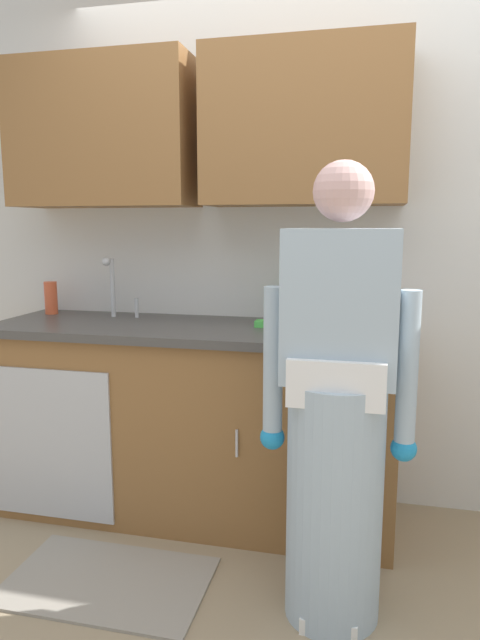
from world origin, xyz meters
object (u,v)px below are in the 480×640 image
Objects in this scene: person_at_sink at (336,433)px; bottle_soap at (288,299)px; sink at (108,324)px; bottle_cleaner_spray at (372,305)px; bottle_dish_liquid at (51,298)px; sponge at (267,324)px; cup_by_sink at (337,314)px.

person_at_sink is 0.91m from bottle_soap.
sink reaches higher than bottle_cleaner_spray.
bottle_dish_liquid is 0.73× the size of bottle_soap.
person_at_sink is 9.37× the size of bottle_dish_liquid.
bottle_cleaner_spray is 0.51m from sponge.
cup_by_sink is (1.11, 0.15, 0.07)m from sink.
sink is at bearing -169.56° from bottle_soap.
bottle_dish_liquid is at bearing 153.64° from person_at_sink.
cup_by_sink is (1.51, -0.01, -0.03)m from bottle_dish_liquid.
person_at_sink is at bearing -26.36° from bottle_dish_liquid.
bottle_dish_liquid is 1.21m from sponge.
sink is at bearing -177.86° from sponge.
bottle_cleaner_spray reaches higher than sponge.
bottle_soap reaches higher than bottle_cleaner_spray.
sink reaches higher than bottle_dish_liquid.
bottle_cleaner_spray is (1.27, 0.21, 0.11)m from sink.
person_at_sink is 14.73× the size of sponge.
cup_by_sink is at bearing -0.25° from bottle_dish_liquid.
bottle_cleaner_spray is 1.72× the size of cup_by_sink.
person_at_sink is 6.84× the size of bottle_soap.
sink is 0.80m from sponge.
bottle_cleaner_spray reaches higher than bottle_dish_liquid.
bottle_dish_liquid is at bearing -178.16° from bottle_cleaner_spray.
cup_by_sink is 0.34m from sponge.
person_at_sink is 1.78m from bottle_dish_liquid.
sponge is (1.20, -0.12, -0.07)m from bottle_dish_liquid.
sponge is at bearing 2.14° from sink.
sink is at bearing 151.78° from person_at_sink.
bottle_soap is 2.20× the size of cup_by_sink.
sponge is at bearing -159.81° from cup_by_sink.
sink is 1.34m from person_at_sink.
person_at_sink reaches higher than bottle_soap.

